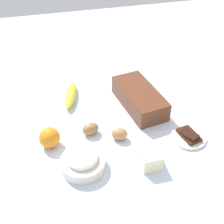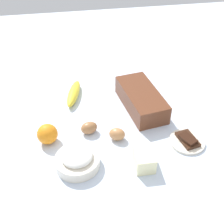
% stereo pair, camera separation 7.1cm
% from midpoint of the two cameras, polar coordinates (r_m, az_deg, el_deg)
% --- Properties ---
extents(ground_plane, '(2.40, 2.40, 0.02)m').
position_cam_midpoint_polar(ground_plane, '(1.20, -1.71, -1.89)').
color(ground_plane, silver).
extents(loaf_pan, '(0.30, 0.17, 0.08)m').
position_cam_midpoint_polar(loaf_pan, '(1.24, 3.65, 2.74)').
color(loaf_pan, brown).
rests_on(loaf_pan, ground_plane).
extents(flour_bowl, '(0.15, 0.15, 0.07)m').
position_cam_midpoint_polar(flour_bowl, '(1.00, -7.71, -9.48)').
color(flour_bowl, silver).
rests_on(flour_bowl, ground_plane).
extents(banana, '(0.19, 0.09, 0.04)m').
position_cam_midpoint_polar(banana, '(1.30, -9.54, 3.18)').
color(banana, yellow).
rests_on(banana, ground_plane).
extents(orange_fruit, '(0.08, 0.08, 0.08)m').
position_cam_midpoint_polar(orange_fruit, '(1.09, -13.82, -4.86)').
color(orange_fruit, orange).
rests_on(orange_fruit, ground_plane).
extents(butter_block, '(0.09, 0.07, 0.06)m').
position_cam_midpoint_polar(butter_block, '(1.01, 5.16, -8.69)').
color(butter_block, '#F4EDB2').
rests_on(butter_block, ground_plane).
extents(egg_near_butter, '(0.06, 0.07, 0.05)m').
position_cam_midpoint_polar(egg_near_butter, '(1.12, -5.98, -3.32)').
color(egg_near_butter, '#9F6B40').
rests_on(egg_near_butter, ground_plane).
extents(egg_beside_bowl, '(0.07, 0.07, 0.05)m').
position_cam_midpoint_polar(egg_beside_bowl, '(1.09, -0.61, -4.32)').
color(egg_beside_bowl, '#B97D4B').
rests_on(egg_beside_bowl, ground_plane).
extents(chocolate_plate, '(0.13, 0.13, 0.03)m').
position_cam_midpoint_polar(chocolate_plate, '(1.13, 12.82, -4.66)').
color(chocolate_plate, silver).
rests_on(chocolate_plate, ground_plane).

